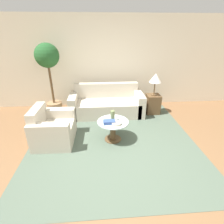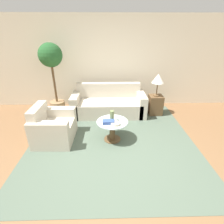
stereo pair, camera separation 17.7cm
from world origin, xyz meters
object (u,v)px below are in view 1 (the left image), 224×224
at_px(armchair, 52,130).
at_px(bowl, 117,124).
at_px(potted_plant, 49,67).
at_px(vase, 113,116).
at_px(book_stack, 109,122).
at_px(sofa_main, 107,104).
at_px(coffee_table, 113,128).
at_px(table_lamp, 156,79).

height_order(armchair, bowl, armchair).
xyz_separation_m(potted_plant, vase, (1.55, -1.47, -0.75)).
distance_m(potted_plant, book_stack, 2.31).
height_order(sofa_main, vase, sofa_main).
relative_size(armchair, bowl, 4.75).
bearing_deg(potted_plant, bowl, -45.36).
bearing_deg(bowl, coffee_table, 113.67).
bearing_deg(potted_plant, vase, -43.62).
bearing_deg(table_lamp, coffee_table, -134.22).
height_order(sofa_main, bowl, sofa_main).
xyz_separation_m(vase, book_stack, (-0.08, -0.10, -0.08)).
bearing_deg(table_lamp, vase, -134.81).
xyz_separation_m(coffee_table, book_stack, (-0.08, -0.08, 0.19)).
relative_size(sofa_main, vase, 8.65).
relative_size(coffee_table, bowl, 3.43).
distance_m(sofa_main, vase, 1.38).
distance_m(bowl, book_stack, 0.16).
bearing_deg(book_stack, coffee_table, 41.79).
bearing_deg(sofa_main, armchair, -132.96).
xyz_separation_m(coffee_table, table_lamp, (1.24, 1.28, 0.72)).
bearing_deg(book_stack, bowl, -25.56).
relative_size(table_lamp, potted_plant, 0.32).
height_order(vase, bowl, vase).
bearing_deg(book_stack, table_lamp, 42.46).
bearing_deg(book_stack, potted_plant, 129.75).
height_order(potted_plant, bowl, potted_plant).
distance_m(coffee_table, vase, 0.28).
distance_m(coffee_table, book_stack, 0.23).
bearing_deg(table_lamp, sofa_main, 176.34).
bearing_deg(potted_plant, coffee_table, -43.90).
bearing_deg(coffee_table, table_lamp, 45.78).
bearing_deg(vase, book_stack, -126.55).
bearing_deg(potted_plant, table_lamp, -4.44).
distance_m(potted_plant, vase, 2.26).
bearing_deg(table_lamp, potted_plant, 175.56).
height_order(table_lamp, vase, table_lamp).
xyz_separation_m(sofa_main, bowl, (0.13, -1.50, 0.20)).
relative_size(coffee_table, book_stack, 2.67).
height_order(sofa_main, book_stack, sofa_main).
relative_size(coffee_table, vase, 2.84).
distance_m(table_lamp, bowl, 1.92).
height_order(coffee_table, table_lamp, table_lamp).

